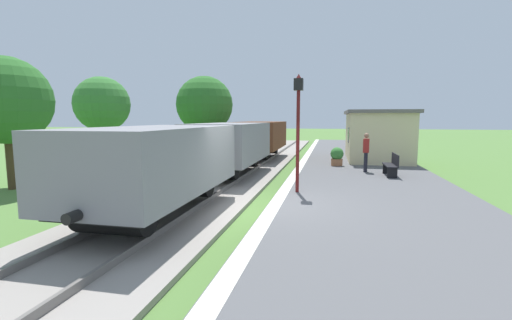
{
  "coord_description": "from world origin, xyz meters",
  "views": [
    {
      "loc": [
        1.85,
        -9.36,
        2.59
      ],
      "look_at": [
        -0.86,
        3.3,
        1.05
      ],
      "focal_mm": 24.6,
      "sensor_mm": 36.0,
      "label": 1
    }
  ],
  "objects_px": {
    "bench_near_hut": "(392,164)",
    "lamp_post_near": "(298,112)",
    "tree_trackside_far": "(102,104)",
    "station_hut": "(377,135)",
    "tree_trackside_mid": "(5,101)",
    "person_waiting": "(366,151)",
    "freight_train": "(230,146)",
    "tree_field_left": "(205,105)",
    "potted_planter": "(337,156)"
  },
  "relations": [
    {
      "from": "bench_near_hut",
      "to": "person_waiting",
      "type": "xyz_separation_m",
      "value": [
        -0.95,
        0.9,
        0.46
      ]
    },
    {
      "from": "person_waiting",
      "to": "tree_trackside_mid",
      "type": "relative_size",
      "value": 0.36
    },
    {
      "from": "station_hut",
      "to": "tree_trackside_mid",
      "type": "bearing_deg",
      "value": -143.23
    },
    {
      "from": "bench_near_hut",
      "to": "tree_trackside_mid",
      "type": "relative_size",
      "value": 0.31
    },
    {
      "from": "bench_near_hut",
      "to": "tree_trackside_mid",
      "type": "bearing_deg",
      "value": -162.08
    },
    {
      "from": "person_waiting",
      "to": "tree_field_left",
      "type": "relative_size",
      "value": 0.32
    },
    {
      "from": "tree_trackside_mid",
      "to": "freight_train",
      "type": "bearing_deg",
      "value": 29.25
    },
    {
      "from": "bench_near_hut",
      "to": "tree_field_left",
      "type": "distance_m",
      "value": 13.33
    },
    {
      "from": "potted_planter",
      "to": "tree_field_left",
      "type": "xyz_separation_m",
      "value": [
        -8.61,
        4.63,
        2.77
      ]
    },
    {
      "from": "bench_near_hut",
      "to": "tree_trackside_mid",
      "type": "distance_m",
      "value": 14.8
    },
    {
      "from": "potted_planter",
      "to": "lamp_post_near",
      "type": "height_order",
      "value": "lamp_post_near"
    },
    {
      "from": "freight_train",
      "to": "tree_field_left",
      "type": "distance_m",
      "value": 9.07
    },
    {
      "from": "potted_planter",
      "to": "tree_trackside_mid",
      "type": "xyz_separation_m",
      "value": [
        -11.74,
        -7.23,
        2.5
      ]
    },
    {
      "from": "tree_trackside_far",
      "to": "potted_planter",
      "type": "bearing_deg",
      "value": 3.1
    },
    {
      "from": "person_waiting",
      "to": "tree_field_left",
      "type": "xyz_separation_m",
      "value": [
        -9.81,
        6.47,
        2.31
      ]
    },
    {
      "from": "person_waiting",
      "to": "tree_trackside_mid",
      "type": "xyz_separation_m",
      "value": [
        -12.94,
        -5.39,
        2.04
      ]
    },
    {
      "from": "station_hut",
      "to": "tree_field_left",
      "type": "xyz_separation_m",
      "value": [
        -10.85,
        1.42,
        1.84
      ]
    },
    {
      "from": "lamp_post_near",
      "to": "tree_trackside_far",
      "type": "bearing_deg",
      "value": 151.69
    },
    {
      "from": "tree_trackside_mid",
      "to": "tree_trackside_far",
      "type": "distance_m",
      "value": 6.6
    },
    {
      "from": "potted_planter",
      "to": "station_hut",
      "type": "bearing_deg",
      "value": 55.19
    },
    {
      "from": "freight_train",
      "to": "tree_trackside_mid",
      "type": "relative_size",
      "value": 4.04
    },
    {
      "from": "person_waiting",
      "to": "potted_planter",
      "type": "distance_m",
      "value": 2.24
    },
    {
      "from": "person_waiting",
      "to": "potted_planter",
      "type": "xyz_separation_m",
      "value": [
        -1.2,
        1.84,
        -0.46
      ]
    },
    {
      "from": "lamp_post_near",
      "to": "tree_field_left",
      "type": "bearing_deg",
      "value": 122.7
    },
    {
      "from": "potted_planter",
      "to": "tree_field_left",
      "type": "bearing_deg",
      "value": 151.75
    },
    {
      "from": "tree_trackside_mid",
      "to": "tree_field_left",
      "type": "xyz_separation_m",
      "value": [
        3.12,
        11.86,
        0.28
      ]
    },
    {
      "from": "freight_train",
      "to": "tree_trackside_far",
      "type": "bearing_deg",
      "value": 162.35
    },
    {
      "from": "tree_field_left",
      "to": "person_waiting",
      "type": "bearing_deg",
      "value": -33.39
    },
    {
      "from": "tree_trackside_mid",
      "to": "lamp_post_near",
      "type": "bearing_deg",
      "value": 2.85
    },
    {
      "from": "station_hut",
      "to": "freight_train",
      "type": "bearing_deg",
      "value": -136.63
    },
    {
      "from": "bench_near_hut",
      "to": "lamp_post_near",
      "type": "bearing_deg",
      "value": -131.23
    },
    {
      "from": "lamp_post_near",
      "to": "tree_trackside_mid",
      "type": "height_order",
      "value": "tree_trackside_mid"
    },
    {
      "from": "person_waiting",
      "to": "tree_trackside_far",
      "type": "relative_size",
      "value": 0.35
    },
    {
      "from": "freight_train",
      "to": "station_hut",
      "type": "bearing_deg",
      "value": 43.37
    },
    {
      "from": "bench_near_hut",
      "to": "tree_field_left",
      "type": "bearing_deg",
      "value": 145.61
    },
    {
      "from": "freight_train",
      "to": "tree_trackside_far",
      "type": "xyz_separation_m",
      "value": [
        -7.96,
        2.53,
        1.95
      ]
    },
    {
      "from": "bench_near_hut",
      "to": "tree_trackside_mid",
      "type": "height_order",
      "value": "tree_trackside_mid"
    },
    {
      "from": "bench_near_hut",
      "to": "lamp_post_near",
      "type": "height_order",
      "value": "lamp_post_near"
    },
    {
      "from": "freight_train",
      "to": "bench_near_hut",
      "type": "bearing_deg",
      "value": 4.06
    },
    {
      "from": "station_hut",
      "to": "person_waiting",
      "type": "relative_size",
      "value": 3.39
    },
    {
      "from": "freight_train",
      "to": "tree_field_left",
      "type": "relative_size",
      "value": 3.61
    },
    {
      "from": "tree_trackside_far",
      "to": "station_hut",
      "type": "bearing_deg",
      "value": 14.76
    },
    {
      "from": "lamp_post_near",
      "to": "tree_trackside_far",
      "type": "distance_m",
      "value": 12.73
    },
    {
      "from": "station_hut",
      "to": "tree_trackside_far",
      "type": "distance_m",
      "value": 15.36
    },
    {
      "from": "tree_trackside_mid",
      "to": "tree_field_left",
      "type": "bearing_deg",
      "value": 75.24
    },
    {
      "from": "person_waiting",
      "to": "tree_trackside_mid",
      "type": "bearing_deg",
      "value": 32.05
    },
    {
      "from": "person_waiting",
      "to": "tree_trackside_far",
      "type": "xyz_separation_m",
      "value": [
        -13.73,
        1.16,
        2.16
      ]
    },
    {
      "from": "bench_near_hut",
      "to": "tree_trackside_far",
      "type": "distance_m",
      "value": 15.05
    },
    {
      "from": "potted_planter",
      "to": "tree_field_left",
      "type": "distance_m",
      "value": 10.16
    },
    {
      "from": "freight_train",
      "to": "tree_trackside_far",
      "type": "height_order",
      "value": "tree_trackside_far"
    }
  ]
}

